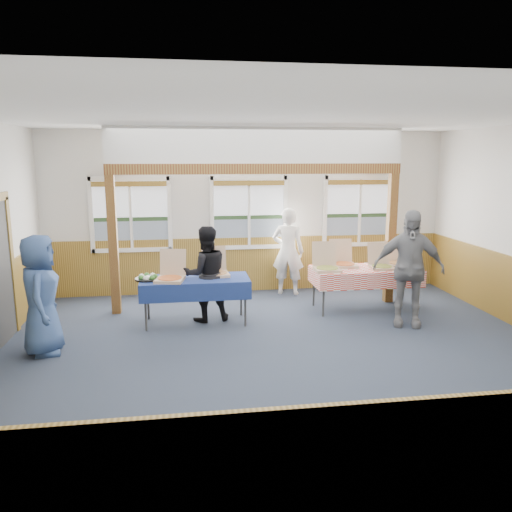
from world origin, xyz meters
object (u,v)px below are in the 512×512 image
(woman_black, at_px, (206,274))
(person_grey, at_px, (408,268))
(table_right, at_px, (366,271))
(man_blue, at_px, (41,295))
(table_left, at_px, (195,282))
(woman_white, at_px, (288,251))

(woman_black, distance_m, person_grey, 3.28)
(table_right, relative_size, person_grey, 1.06)
(man_blue, relative_size, person_grey, 0.89)
(table_left, height_order, person_grey, person_grey)
(woman_black, height_order, man_blue, man_blue)
(woman_black, bearing_deg, man_blue, 15.54)
(table_left, distance_m, man_blue, 2.35)
(table_left, xyz_separation_m, woman_white, (1.86, 1.54, 0.16))
(table_left, height_order, man_blue, man_blue)
(table_right, height_order, man_blue, man_blue)
(man_blue, bearing_deg, woman_white, -64.41)
(table_right, relative_size, woman_white, 1.16)
(woman_white, height_order, person_grey, person_grey)
(woman_white, distance_m, person_grey, 2.61)
(person_grey, bearing_deg, woman_black, -172.40)
(table_right, height_order, woman_white, woman_white)
(person_grey, bearing_deg, man_blue, -155.71)
(table_left, bearing_deg, person_grey, 7.37)
(table_right, bearing_deg, woman_white, 124.76)
(person_grey, bearing_deg, table_left, -169.87)
(table_left, relative_size, man_blue, 1.13)
(woman_black, bearing_deg, table_right, 174.06)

